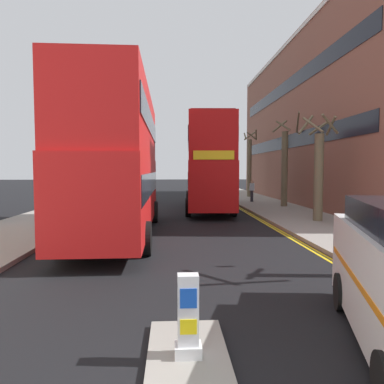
% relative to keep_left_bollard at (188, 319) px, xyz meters
% --- Properties ---
extents(sidewalk_right, '(4.00, 80.00, 0.14)m').
position_rel_keep_left_bollard_xyz_m(sidewalk_right, '(6.50, 12.83, -0.54)').
color(sidewalk_right, gray).
rests_on(sidewalk_right, ground).
extents(sidewalk_left, '(4.00, 80.00, 0.14)m').
position_rel_keep_left_bollard_xyz_m(sidewalk_left, '(-6.50, 12.83, -0.54)').
color(sidewalk_left, gray).
rests_on(sidewalk_left, ground).
extents(kerb_line_outer, '(0.10, 56.00, 0.01)m').
position_rel_keep_left_bollard_xyz_m(kerb_line_outer, '(4.40, 10.83, -0.60)').
color(kerb_line_outer, yellow).
rests_on(kerb_line_outer, ground).
extents(kerb_line_inner, '(0.10, 56.00, 0.01)m').
position_rel_keep_left_bollard_xyz_m(kerb_line_inner, '(4.24, 10.83, -0.60)').
color(kerb_line_inner, yellow).
rests_on(kerb_line_inner, ground).
extents(traffic_island, '(1.10, 2.20, 0.10)m').
position_rel_keep_left_bollard_xyz_m(traffic_island, '(0.00, 0.00, -0.56)').
color(traffic_island, gray).
rests_on(traffic_island, ground).
extents(keep_left_bollard, '(0.36, 0.28, 1.11)m').
position_rel_keep_left_bollard_xyz_m(keep_left_bollard, '(0.00, 0.00, 0.00)').
color(keep_left_bollard, silver).
rests_on(keep_left_bollard, traffic_island).
extents(double_decker_bus_away, '(2.88, 10.83, 5.64)m').
position_rel_keep_left_bollard_xyz_m(double_decker_bus_away, '(-2.27, 9.34, 2.42)').
color(double_decker_bus_away, red).
rests_on(double_decker_bus_away, ground).
extents(double_decker_bus_oncoming, '(3.17, 10.91, 5.64)m').
position_rel_keep_left_bollard_xyz_m(double_decker_bus_oncoming, '(2.10, 17.97, 2.42)').
color(double_decker_bus_oncoming, '#B20F0F').
rests_on(double_decker_bus_oncoming, ground).
extents(pedestrian_far, '(0.34, 0.22, 1.62)m').
position_rel_keep_left_bollard_xyz_m(pedestrian_far, '(5.89, 22.00, 0.38)').
color(pedestrian_far, '#2D2D38').
rests_on(pedestrian_far, sidewalk_right).
extents(street_tree_near, '(1.25, 1.41, 5.99)m').
position_rel_keep_left_bollard_xyz_m(street_tree_near, '(6.78, 26.92, 2.33)').
color(street_tree_near, '#6B6047').
rests_on(street_tree_near, sidewalk_right).
extents(street_tree_mid, '(1.86, 1.88, 5.16)m').
position_rel_keep_left_bollard_xyz_m(street_tree_mid, '(6.78, 11.90, 1.86)').
color(street_tree_mid, '#6B6047').
rests_on(street_tree_mid, sidewalk_right).
extents(street_tree_distant, '(1.84, 1.83, 6.12)m').
position_rel_keep_left_bollard_xyz_m(street_tree_distant, '(7.30, 18.59, 2.21)').
color(street_tree_distant, '#6B6047').
rests_on(street_tree_distant, sidewalk_right).
extents(townhouse_terrace_right, '(10.08, 28.00, 12.28)m').
position_rel_keep_left_bollard_xyz_m(townhouse_terrace_right, '(13.50, 22.24, 5.53)').
color(townhouse_terrace_right, brown).
rests_on(townhouse_terrace_right, ground).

